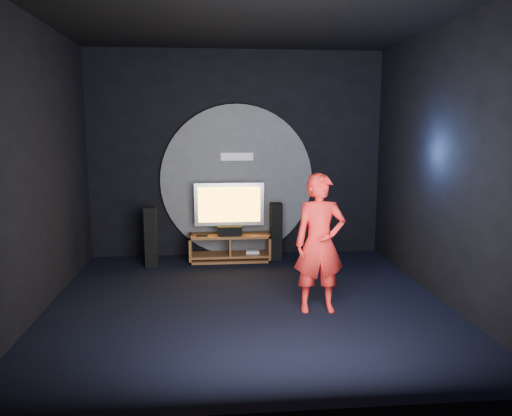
{
  "coord_description": "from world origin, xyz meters",
  "views": [
    {
      "loc": [
        -0.46,
        -6.07,
        2.2
      ],
      "look_at": [
        0.2,
        1.05,
        1.05
      ],
      "focal_mm": 35.0,
      "sensor_mm": 36.0,
      "label": 1
    }
  ],
  "objects_px": {
    "tv": "(229,206)",
    "tower_speaker_left": "(151,237)",
    "tower_speaker_right": "(276,231)",
    "media_console": "(230,249)",
    "player": "(320,243)",
    "subwoofer": "(313,255)"
  },
  "relations": [
    {
      "from": "tv",
      "to": "tower_speaker_left",
      "type": "distance_m",
      "value": 1.36
    },
    {
      "from": "tv",
      "to": "tower_speaker_right",
      "type": "distance_m",
      "value": 0.89
    },
    {
      "from": "media_console",
      "to": "player",
      "type": "relative_size",
      "value": 0.8
    },
    {
      "from": "tv",
      "to": "tower_speaker_left",
      "type": "relative_size",
      "value": 1.2
    },
    {
      "from": "media_console",
      "to": "tv",
      "type": "bearing_deg",
      "value": 96.21
    },
    {
      "from": "media_console",
      "to": "tower_speaker_left",
      "type": "distance_m",
      "value": 1.32
    },
    {
      "from": "media_console",
      "to": "tower_speaker_right",
      "type": "bearing_deg",
      "value": 1.39
    },
    {
      "from": "tv",
      "to": "tower_speaker_left",
      "type": "xyz_separation_m",
      "value": [
        -1.26,
        -0.29,
        -0.43
      ]
    },
    {
      "from": "tower_speaker_right",
      "to": "subwoofer",
      "type": "distance_m",
      "value": 0.75
    },
    {
      "from": "tv",
      "to": "media_console",
      "type": "bearing_deg",
      "value": -83.79
    },
    {
      "from": "tower_speaker_left",
      "to": "subwoofer",
      "type": "height_order",
      "value": "tower_speaker_left"
    },
    {
      "from": "tower_speaker_right",
      "to": "subwoofer",
      "type": "height_order",
      "value": "tower_speaker_right"
    },
    {
      "from": "media_console",
      "to": "tv",
      "type": "xyz_separation_m",
      "value": [
        -0.01,
        0.07,
        0.72
      ]
    },
    {
      "from": "subwoofer",
      "to": "media_console",
      "type": "bearing_deg",
      "value": 165.52
    },
    {
      "from": "subwoofer",
      "to": "tower_speaker_left",
      "type": "bearing_deg",
      "value": 177.31
    },
    {
      "from": "player",
      "to": "tower_speaker_left",
      "type": "bearing_deg",
      "value": 136.68
    },
    {
      "from": "media_console",
      "to": "tower_speaker_left",
      "type": "height_order",
      "value": "tower_speaker_left"
    },
    {
      "from": "player",
      "to": "media_console",
      "type": "bearing_deg",
      "value": 112.99
    },
    {
      "from": "tower_speaker_left",
      "to": "media_console",
      "type": "bearing_deg",
      "value": 10.0
    },
    {
      "from": "tower_speaker_left",
      "to": "tower_speaker_right",
      "type": "xyz_separation_m",
      "value": [
        2.04,
        0.24,
        0.0
      ]
    },
    {
      "from": "media_console",
      "to": "tower_speaker_right",
      "type": "height_order",
      "value": "tower_speaker_right"
    },
    {
      "from": "tower_speaker_left",
      "to": "tower_speaker_right",
      "type": "relative_size",
      "value": 1.0
    }
  ]
}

